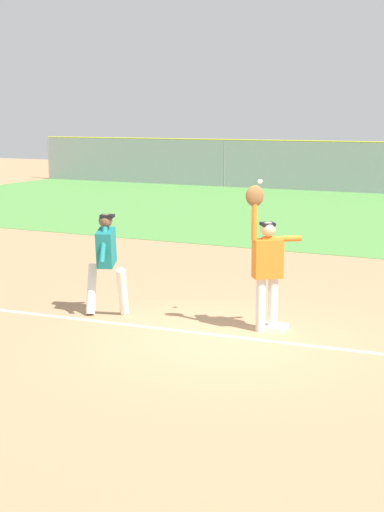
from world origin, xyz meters
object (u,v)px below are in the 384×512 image
(first_base, at_px, (274,327))
(fielder, at_px, (266,260))
(runner, at_px, (106,257))
(baseball, at_px, (260,181))
(parked_car_white, at_px, (340,169))

(first_base, distance_m, fielder, 1.09)
(runner, xyz_separation_m, baseball, (2.50, 0.56, 1.31))
(fielder, xyz_separation_m, parked_car_white, (-6.11, 26.31, -0.45))
(first_base, distance_m, runner, 3.01)
(first_base, xyz_separation_m, parked_car_white, (-6.20, 26.20, 0.63))
(fielder, height_order, baseball, baseball)
(first_base, distance_m, baseball, 2.29)
(fielder, xyz_separation_m, baseball, (-0.24, 0.29, 1.18))
(first_base, xyz_separation_m, baseball, (-0.33, 0.17, 2.26))
(runner, bearing_deg, baseball, -8.42)
(fielder, distance_m, runner, 2.75)
(baseball, bearing_deg, fielder, -50.69)
(first_base, height_order, baseball, baseball)
(fielder, relative_size, runner, 1.33)
(first_base, relative_size, baseball, 5.14)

